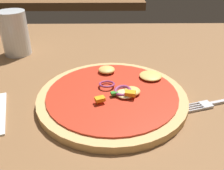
{
  "coord_description": "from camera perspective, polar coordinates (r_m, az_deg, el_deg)",
  "views": [
    {
      "loc": [
        0.05,
        -0.4,
        0.28
      ],
      "look_at": [
        0.06,
        -0.02,
        0.06
      ],
      "focal_mm": 39.61,
      "sensor_mm": 36.0,
      "label": 1
    }
  ],
  "objects": [
    {
      "name": "dining_table",
      "position": [
        0.48,
        -7.15,
        -2.96
      ],
      "size": [
        1.42,
        0.88,
        0.04
      ],
      "color": "brown",
      "rests_on": "ground"
    },
    {
      "name": "beer_glass",
      "position": [
        0.65,
        -21.42,
        10.45
      ],
      "size": [
        0.06,
        0.06,
        0.1
      ],
      "color": "silver",
      "rests_on": "dining_table"
    },
    {
      "name": "pizza",
      "position": [
        0.43,
        0.23,
        -2.55
      ],
      "size": [
        0.26,
        0.26,
        0.03
      ],
      "color": "tan",
      "rests_on": "dining_table"
    }
  ]
}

